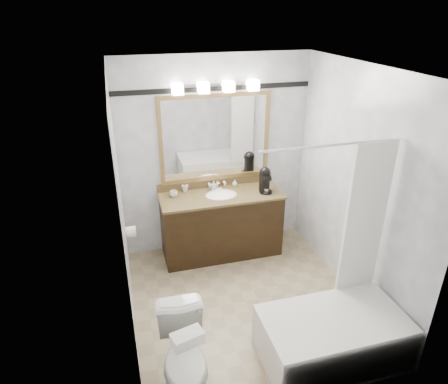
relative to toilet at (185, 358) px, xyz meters
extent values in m
cube|color=gray|center=(0.84, 0.92, -0.37)|extent=(2.40, 2.60, 0.01)
cube|color=white|center=(0.84, 0.92, 2.14)|extent=(2.40, 2.60, 0.01)
cube|color=white|center=(0.84, 2.23, 0.89)|extent=(2.40, 0.01, 2.50)
cube|color=white|center=(0.84, -0.38, 0.89)|extent=(2.40, 0.01, 2.50)
cube|color=white|center=(-0.37, 0.92, 0.89)|extent=(0.01, 2.60, 2.50)
cube|color=white|center=(2.04, 0.92, 0.89)|extent=(0.01, 2.60, 2.50)
cube|color=black|center=(0.84, 1.94, 0.05)|extent=(1.50, 0.55, 0.82)
cube|color=olive|center=(0.84, 1.94, 0.47)|extent=(1.53, 0.58, 0.03)
cube|color=olive|center=(0.84, 2.21, 0.54)|extent=(1.53, 0.03, 0.10)
ellipsoid|color=white|center=(0.84, 1.94, 0.46)|extent=(0.44, 0.34, 0.14)
cube|color=#A6824B|center=(0.84, 2.20, 1.66)|extent=(1.40, 0.04, 0.05)
cube|color=#A6824B|center=(0.84, 2.20, 0.61)|extent=(1.40, 0.04, 0.05)
cube|color=#A6824B|center=(0.16, 2.20, 1.14)|extent=(0.05, 0.04, 1.00)
cube|color=#A6824B|center=(1.51, 2.20, 1.14)|extent=(0.05, 0.04, 1.00)
cube|color=white|center=(0.84, 2.21, 1.14)|extent=(1.30, 0.01, 1.00)
cube|color=silver|center=(0.84, 2.19, 1.79)|extent=(0.90, 0.05, 0.03)
cube|color=white|center=(0.39, 2.14, 1.77)|extent=(0.12, 0.12, 0.12)
cube|color=white|center=(0.69, 2.14, 1.77)|extent=(0.12, 0.12, 0.12)
cube|color=white|center=(0.99, 2.14, 1.77)|extent=(0.12, 0.12, 0.12)
cube|color=white|center=(1.29, 2.14, 1.77)|extent=(0.12, 0.12, 0.12)
cube|color=black|center=(0.84, 2.21, 1.74)|extent=(2.40, 0.01, 0.06)
cube|color=white|center=(1.37, 0.00, -0.14)|extent=(1.30, 0.72, 0.45)
cylinder|color=silver|center=(1.37, 0.38, 1.59)|extent=(1.30, 0.02, 0.02)
cube|color=white|center=(1.79, 0.37, 0.81)|extent=(0.40, 0.04, 1.55)
cylinder|color=white|center=(-0.30, 1.58, 0.34)|extent=(0.11, 0.12, 0.12)
imported|color=white|center=(0.00, 0.00, 0.00)|extent=(0.44, 0.73, 0.72)
cube|color=white|center=(0.00, -0.20, 0.41)|extent=(0.26, 0.18, 0.10)
cylinder|color=black|center=(1.39, 1.85, 0.50)|extent=(0.17, 0.17, 0.02)
cylinder|color=black|center=(1.39, 1.90, 0.62)|extent=(0.14, 0.14, 0.24)
sphere|color=black|center=(1.39, 1.90, 0.74)|extent=(0.14, 0.14, 0.14)
cube|color=black|center=(1.39, 1.83, 0.70)|extent=(0.09, 0.09, 0.05)
cylinder|color=silver|center=(1.39, 1.83, 0.53)|extent=(0.06, 0.06, 0.06)
imported|color=white|center=(0.26, 2.04, 0.53)|extent=(0.10, 0.10, 0.07)
imported|color=white|center=(0.42, 2.15, 0.53)|extent=(0.10, 0.10, 0.08)
imported|color=white|center=(0.78, 2.10, 0.55)|extent=(0.07, 0.07, 0.12)
imported|color=white|center=(1.07, 2.14, 0.53)|extent=(0.07, 0.07, 0.09)
cube|color=beige|center=(0.84, 2.05, 0.50)|extent=(0.08, 0.06, 0.02)
camera|label=1|loc=(-0.33, -2.38, 2.63)|focal=32.00mm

